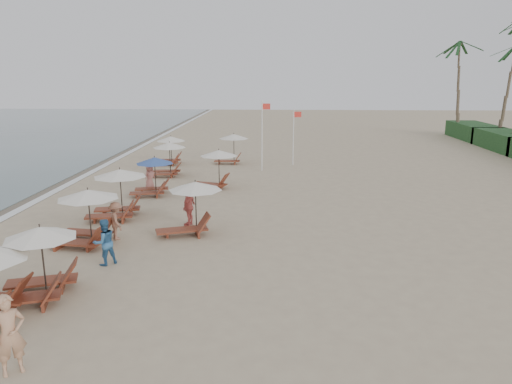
{
  "coord_description": "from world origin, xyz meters",
  "views": [
    {
      "loc": [
        1.58,
        -14.22,
        6.51
      ],
      "look_at": [
        0.61,
        7.21,
        1.3
      ],
      "focal_mm": 33.85,
      "sensor_mm": 36.0,
      "label": 1
    }
  ],
  "objects_px": {
    "lounger_station_1": "(34,267)",
    "lounger_station_3": "(116,195)",
    "inland_station_2": "(231,145)",
    "beachgoer_mid_a": "(104,242)",
    "inland_station_1": "(215,165)",
    "beachgoer_near": "(10,335)",
    "beachgoer_far_b": "(150,177)",
    "lounger_station_4": "(151,177)",
    "lounger_station_2": "(83,218)",
    "lounger_station_5": "(167,159)",
    "inland_station_0": "(189,205)",
    "beachgoer_mid_b": "(116,221)",
    "flag_pole_near": "(263,133)",
    "beachgoer_far_a": "(189,207)",
    "lounger_station_6": "(168,150)"
  },
  "relations": [
    {
      "from": "beachgoer_far_a",
      "to": "beachgoer_far_b",
      "type": "distance_m",
      "value": 7.56
    },
    {
      "from": "lounger_station_6",
      "to": "beachgoer_near",
      "type": "xyz_separation_m",
      "value": [
        2.26,
        -25.91,
        -0.11
      ]
    },
    {
      "from": "inland_station_2",
      "to": "beachgoer_mid_a",
      "type": "relative_size",
      "value": 1.59
    },
    {
      "from": "lounger_station_1",
      "to": "lounger_station_5",
      "type": "xyz_separation_m",
      "value": [
        -0.13,
        18.04,
        0.15
      ]
    },
    {
      "from": "lounger_station_4",
      "to": "beachgoer_near",
      "type": "xyz_separation_m",
      "value": [
        1.09,
        -16.48,
        -0.11
      ]
    },
    {
      "from": "inland_station_2",
      "to": "beachgoer_mid_a",
      "type": "height_order",
      "value": "inland_station_2"
    },
    {
      "from": "lounger_station_3",
      "to": "lounger_station_5",
      "type": "bearing_deg",
      "value": 88.89
    },
    {
      "from": "beachgoer_mid_b",
      "to": "beachgoer_far_a",
      "type": "xyz_separation_m",
      "value": [
        2.61,
        2.01,
        0.07
      ]
    },
    {
      "from": "beachgoer_far_a",
      "to": "inland_station_0",
      "type": "bearing_deg",
      "value": 26.46
    },
    {
      "from": "inland_station_1",
      "to": "beachgoer_mid_a",
      "type": "bearing_deg",
      "value": -100.99
    },
    {
      "from": "beachgoer_mid_b",
      "to": "flag_pole_near",
      "type": "relative_size",
      "value": 0.32
    },
    {
      "from": "beachgoer_near",
      "to": "beachgoer_far_b",
      "type": "relative_size",
      "value": 1.23
    },
    {
      "from": "lounger_station_4",
      "to": "beachgoer_mid_b",
      "type": "bearing_deg",
      "value": -86.42
    },
    {
      "from": "inland_station_2",
      "to": "beachgoer_far_b",
      "type": "height_order",
      "value": "inland_station_2"
    },
    {
      "from": "lounger_station_2",
      "to": "inland_station_1",
      "type": "xyz_separation_m",
      "value": [
        3.89,
        10.03,
        0.27
      ]
    },
    {
      "from": "lounger_station_4",
      "to": "beachgoer_mid_a",
      "type": "relative_size",
      "value": 1.48
    },
    {
      "from": "lounger_station_5",
      "to": "lounger_station_4",
      "type": "bearing_deg",
      "value": -86.59
    },
    {
      "from": "inland_station_1",
      "to": "beachgoer_near",
      "type": "relative_size",
      "value": 1.46
    },
    {
      "from": "lounger_station_2",
      "to": "beachgoer_mid_b",
      "type": "xyz_separation_m",
      "value": [
        1.06,
        0.64,
        -0.31
      ]
    },
    {
      "from": "beachgoer_mid_b",
      "to": "beachgoer_mid_a",
      "type": "bearing_deg",
      "value": 155.88
    },
    {
      "from": "beachgoer_mid_b",
      "to": "lounger_station_4",
      "type": "bearing_deg",
      "value": -30.6
    },
    {
      "from": "beachgoer_near",
      "to": "beachgoer_far_b",
      "type": "height_order",
      "value": "beachgoer_near"
    },
    {
      "from": "lounger_station_2",
      "to": "beachgoer_far_b",
      "type": "height_order",
      "value": "lounger_station_2"
    },
    {
      "from": "flag_pole_near",
      "to": "beachgoer_far_b",
      "type": "bearing_deg",
      "value": -136.93
    },
    {
      "from": "beachgoer_mid_b",
      "to": "inland_station_0",
      "type": "bearing_deg",
      "value": -110.33
    },
    {
      "from": "lounger_station_2",
      "to": "lounger_station_4",
      "type": "height_order",
      "value": "lounger_station_2"
    },
    {
      "from": "lounger_station_4",
      "to": "beachgoer_far_b",
      "type": "relative_size",
      "value": 1.61
    },
    {
      "from": "beachgoer_near",
      "to": "beachgoer_mid_a",
      "type": "xyz_separation_m",
      "value": [
        -0.15,
        6.37,
        -0.11
      ]
    },
    {
      "from": "beachgoer_near",
      "to": "beachgoer_mid_b",
      "type": "distance_m",
      "value": 9.08
    },
    {
      "from": "beachgoer_far_b",
      "to": "flag_pole_near",
      "type": "height_order",
      "value": "flag_pole_near"
    },
    {
      "from": "lounger_station_4",
      "to": "beachgoer_mid_b",
      "type": "xyz_separation_m",
      "value": [
        0.46,
        -7.42,
        -0.27
      ]
    },
    {
      "from": "inland_station_1",
      "to": "inland_station_2",
      "type": "distance_m",
      "value": 7.98
    },
    {
      "from": "inland_station_1",
      "to": "lounger_station_3",
      "type": "bearing_deg",
      "value": -120.36
    },
    {
      "from": "lounger_station_5",
      "to": "inland_station_1",
      "type": "xyz_separation_m",
      "value": [
        3.6,
        -3.27,
        0.21
      ]
    },
    {
      "from": "lounger_station_2",
      "to": "beachgoer_far_b",
      "type": "relative_size",
      "value": 1.81
    },
    {
      "from": "lounger_station_3",
      "to": "beachgoer_far_b",
      "type": "height_order",
      "value": "lounger_station_3"
    },
    {
      "from": "lounger_station_3",
      "to": "beachgoer_far_b",
      "type": "bearing_deg",
      "value": 89.39
    },
    {
      "from": "beachgoer_mid_a",
      "to": "beachgoer_far_b",
      "type": "xyz_separation_m",
      "value": [
        -1.38,
        11.39,
        -0.07
      ]
    },
    {
      "from": "flag_pole_near",
      "to": "lounger_station_5",
      "type": "bearing_deg",
      "value": -162.26
    },
    {
      "from": "beachgoer_mid_a",
      "to": "lounger_station_5",
      "type": "bearing_deg",
      "value": -127.34
    },
    {
      "from": "inland_station_1",
      "to": "flag_pole_near",
      "type": "height_order",
      "value": "flag_pole_near"
    },
    {
      "from": "inland_station_1",
      "to": "beachgoer_near",
      "type": "bearing_deg",
      "value": -96.78
    },
    {
      "from": "lounger_station_1",
      "to": "inland_station_0",
      "type": "relative_size",
      "value": 0.93
    },
    {
      "from": "inland_station_0",
      "to": "beachgoer_far_b",
      "type": "distance_m",
      "value": 8.85
    },
    {
      "from": "lounger_station_5",
      "to": "beachgoer_near",
      "type": "bearing_deg",
      "value": -86.29
    },
    {
      "from": "inland_station_2",
      "to": "beachgoer_far_b",
      "type": "bearing_deg",
      "value": -114.34
    },
    {
      "from": "beachgoer_near",
      "to": "lounger_station_3",
      "type": "bearing_deg",
      "value": 58.39
    },
    {
      "from": "inland_station_0",
      "to": "beachgoer_mid_a",
      "type": "height_order",
      "value": "inland_station_0"
    },
    {
      "from": "lounger_station_2",
      "to": "inland_station_2",
      "type": "relative_size",
      "value": 1.05
    },
    {
      "from": "lounger_station_1",
      "to": "lounger_station_3",
      "type": "height_order",
      "value": "lounger_station_3"
    }
  ]
}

